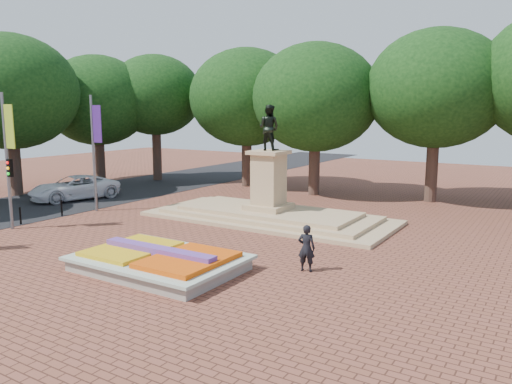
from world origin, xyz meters
TOP-DOWN VIEW (x-y plane):
  - ground at (0.00, 0.00)m, footprint 90.00×90.00m
  - asphalt_street at (-15.00, 5.00)m, footprint 9.00×90.00m
  - flower_bed at (1.03, -2.00)m, footprint 6.30×4.30m
  - monument at (0.00, 8.00)m, footprint 14.00×6.00m
  - tree_row_back at (2.33, 18.00)m, footprint 44.80×8.80m
  - tree_row_street at (-19.50, 4.67)m, footprint 8.40×25.40m
  - banner_poles at (-10.08, -1.31)m, footprint 0.88×11.17m
  - van at (-14.64, 6.40)m, footprint 4.34×6.47m
  - pedestrian at (5.88, 0.89)m, footprint 0.75×0.57m

SIDE VIEW (x-z plane):
  - ground at x=0.00m, z-range 0.00..0.00m
  - asphalt_street at x=-15.00m, z-range 0.00..0.02m
  - flower_bed at x=1.03m, z-range -0.08..0.83m
  - van at x=-14.64m, z-range 0.00..1.65m
  - monument at x=0.00m, z-range -2.32..4.09m
  - pedestrian at x=5.88m, z-range 0.00..1.83m
  - banner_poles at x=-10.08m, z-range 0.38..7.38m
  - tree_row_street at x=-19.50m, z-range 1.40..11.38m
  - tree_row_back at x=2.33m, z-range 1.46..11.89m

